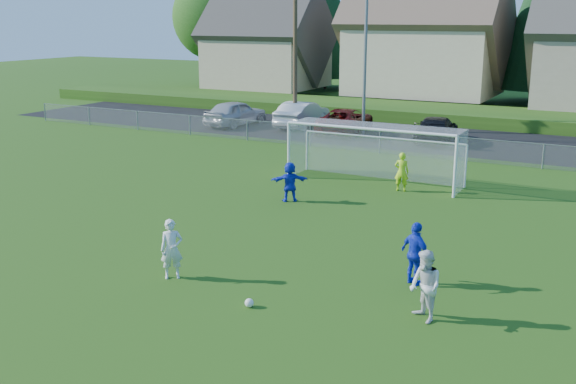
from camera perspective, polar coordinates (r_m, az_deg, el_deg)
name	(u,v)px	position (r m, az deg, el deg)	size (l,w,h in m)	color
ground	(123,331)	(15.95, -13.78, -11.38)	(160.00, 160.00, 0.00)	#193D0C
asphalt_lot	(446,140)	(39.89, 13.19, 4.34)	(60.00, 60.00, 0.00)	black
grass_embankment	(476,116)	(47.05, 15.59, 6.20)	(70.00, 6.00, 0.80)	#1E420F
soccer_ball	(249,303)	(16.67, -3.30, -9.35)	(0.22, 0.22, 0.22)	white
player_white_a	(172,249)	(18.43, -9.82, -4.78)	(0.60, 0.39, 1.64)	silver
player_white_b	(425,286)	(15.99, 11.54, -7.83)	(0.83, 0.64, 1.70)	silver
player_blue_a	(416,254)	(18.04, 10.76, -5.15)	(1.00, 0.42, 1.70)	#152CCC
player_blue_b	(290,182)	(25.70, 0.16, 0.88)	(1.42, 0.45, 1.54)	#152CCC
goalkeeper	(402,172)	(27.59, 9.60, 1.70)	(0.58, 0.38, 1.60)	#AFE51A
car_a	(236,113)	(44.01, -4.47, 6.70)	(1.95, 4.84, 1.65)	#A8ABB0
car_b	(302,114)	(43.24, 1.21, 6.59)	(1.75, 5.01, 1.65)	silver
car_c	(345,121)	(41.15, 4.87, 6.03)	(2.50, 5.43, 1.51)	#530909
car_d	(436,129)	(39.05, 12.44, 5.22)	(2.01, 4.94, 1.43)	black
soccer_goal	(376,144)	(28.83, 7.49, 4.02)	(7.42, 1.90, 2.50)	white
chainlink_fence	(417,145)	(34.57, 10.90, 3.96)	(52.06, 0.06, 1.20)	gray
streetlight	(366,53)	(39.28, 6.64, 11.57)	(1.38, 0.18, 9.00)	slate
utility_pole	(295,46)	(42.25, 0.61, 12.29)	(1.60, 0.26, 10.00)	#473321
houses_row	(533,10)	(53.60, 20.04, 14.28)	(53.90, 11.45, 13.27)	tan
tree_row	(532,16)	(59.94, 19.99, 13.83)	(65.98, 12.36, 13.80)	#382616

